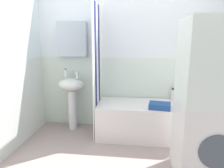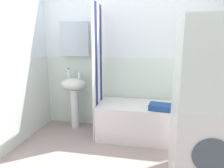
% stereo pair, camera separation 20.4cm
% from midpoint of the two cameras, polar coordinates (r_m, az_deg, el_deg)
% --- Properties ---
extents(wall_back_tiled, '(3.60, 0.18, 2.40)m').
position_cam_midpoint_polar(wall_back_tiled, '(3.35, 6.90, 6.46)').
color(wall_back_tiled, white).
rests_on(wall_back_tiled, ground_plane).
extents(wall_left_tiled, '(0.07, 1.81, 2.40)m').
position_cam_midpoint_polar(wall_left_tiled, '(3.00, -24.97, 4.34)').
color(wall_left_tiled, white).
rests_on(wall_left_tiled, ground_plane).
extents(sink, '(0.44, 0.34, 0.87)m').
position_cam_midpoint_polar(sink, '(3.40, -9.04, -2.20)').
color(sink, silver).
rests_on(sink, ground_plane).
extents(faucet, '(0.03, 0.12, 0.12)m').
position_cam_midpoint_polar(faucet, '(3.41, -8.73, 2.89)').
color(faucet, silver).
rests_on(faucet, sink).
extents(soap_dispenser, '(0.05, 0.05, 0.16)m').
position_cam_midpoint_polar(soap_dispenser, '(3.43, -10.61, 3.04)').
color(soap_dispenser, white).
rests_on(soap_dispenser, sink).
extents(toothbrush_cup, '(0.06, 0.06, 0.11)m').
position_cam_midpoint_polar(toothbrush_cup, '(3.31, -7.44, 2.52)').
color(toothbrush_cup, silver).
rests_on(toothbrush_cup, sink).
extents(bathtub, '(1.58, 0.66, 0.53)m').
position_cam_midpoint_polar(bathtub, '(3.18, 12.65, -10.36)').
color(bathtub, silver).
rests_on(bathtub, ground_plane).
extents(shower_curtain, '(0.01, 0.66, 2.00)m').
position_cam_midpoint_polar(shower_curtain, '(3.06, -1.97, 3.38)').
color(shower_curtain, white).
rests_on(shower_curtain, ground_plane).
extents(lotion_bottle, '(0.06, 0.06, 0.15)m').
position_cam_midpoint_polar(lotion_bottle, '(3.43, 24.46, -3.73)').
color(lotion_bottle, '#1B8157').
rests_on(lotion_bottle, bathtub).
extents(body_wash_bottle, '(0.04, 0.04, 0.24)m').
position_cam_midpoint_polar(body_wash_bottle, '(3.39, 22.92, -2.94)').
color(body_wash_bottle, '#C15162').
rests_on(body_wash_bottle, bathtub).
extents(shampoo_bottle, '(0.06, 0.06, 0.18)m').
position_cam_midpoint_polar(shampoo_bottle, '(3.37, 20.35, -3.39)').
color(shampoo_bottle, gold).
rests_on(shampoo_bottle, bathtub).
extents(conditioner_bottle, '(0.07, 0.07, 0.19)m').
position_cam_midpoint_polar(conditioner_bottle, '(3.37, 19.36, -3.15)').
color(conditioner_bottle, white).
rests_on(conditioner_bottle, bathtub).
extents(towel_folded, '(0.32, 0.26, 0.08)m').
position_cam_midpoint_polar(towel_folded, '(2.91, 15.47, -6.33)').
color(towel_folded, navy).
rests_on(towel_folded, bathtub).
extents(washer_dryer_stack, '(0.62, 0.60, 1.69)m').
position_cam_midpoint_polar(washer_dryer_stack, '(2.24, 27.90, -5.39)').
color(washer_dryer_stack, white).
rests_on(washer_dryer_stack, ground_plane).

